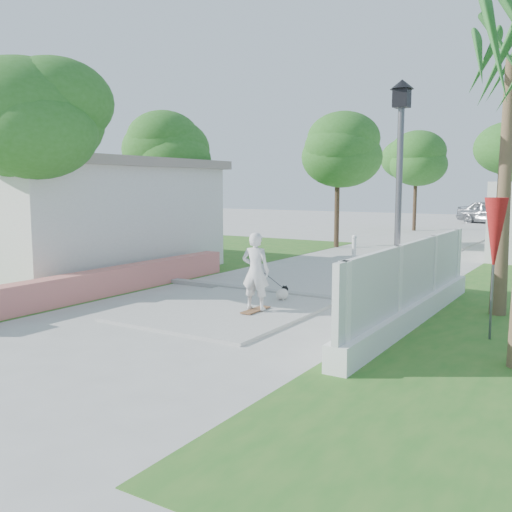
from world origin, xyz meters
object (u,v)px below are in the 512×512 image
Objects in this scene: street_lamp at (399,189)px; parked_car at (493,212)px; skateboarder at (259,273)px; bollard at (354,253)px; patio_umbrella at (495,236)px; dog at (283,293)px.

street_lamp is 0.99× the size of parked_car.
parked_car is (-0.53, 29.15, -0.02)m from skateboarder.
skateboarder is at bearing -86.54° from bollard.
skateboarder is (-4.25, -0.23, -0.90)m from patio_umbrella.
bollard is (-2.70, 4.50, -1.84)m from street_lamp.
skateboarder is at bearing -154.96° from parked_car.
bollard is 23.43m from parked_car.
patio_umbrella reaches higher than dog.
patio_umbrella is at bearing -146.61° from parked_car.
bollard is 7.25m from patio_umbrella.
bollard is 0.47× the size of patio_umbrella.
bollard is at bearing 120.96° from street_lamp.
skateboarder is 3.67× the size of dog.
street_lamp is 28.12m from parked_car.
street_lamp is 4.07× the size of bollard.
skateboarder reaches higher than dog.
patio_umbrella is 4.65m from dog.
parked_car is at bearing 90.46° from bollard.
patio_umbrella is at bearing -27.76° from street_lamp.
skateboarder is 0.41× the size of parked_car.
dog is at bearing -155.06° from parked_car.
dog is (-4.32, 0.85, -1.50)m from patio_umbrella.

